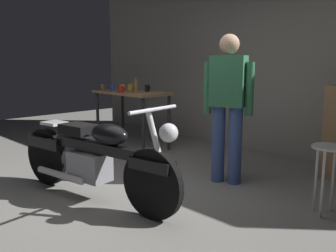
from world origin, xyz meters
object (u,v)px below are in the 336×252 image
mug_red_diner (121,89)px  mug_brown_stoneware (103,87)px  mug_blue_enamel (113,88)px  motorcycle (93,156)px  bottle (136,86)px  storage_bin (87,142)px  shop_stool (329,161)px  mug_black_matte (147,88)px  person_standing (228,102)px  mug_orange_travel (122,88)px  mug_yellow_tall (130,87)px

mug_red_diner → mug_brown_stoneware: (-0.56, 0.04, 0.00)m
mug_red_diner → mug_blue_enamel: bearing=166.3°
motorcycle → bottle: bottle is taller
storage_bin → shop_stool: bearing=5.3°
storage_bin → motorcycle: bearing=-29.8°
mug_brown_stoneware → bottle: (0.76, 0.08, 0.05)m
shop_stool → bottle: bearing=174.2°
shop_stool → mug_black_matte: (-3.12, 0.56, 0.46)m
storage_bin → mug_red_diner: (0.20, 0.52, 0.78)m
person_standing → mug_orange_travel: (-2.22, 0.21, 0.03)m
mug_orange_travel → storage_bin: bearing=-98.4°
mug_black_matte → mug_yellow_tall: (-0.46, 0.02, -0.01)m
mug_black_matte → bottle: 0.25m
mug_yellow_tall → mug_orange_travel: bearing=-58.9°
mug_black_matte → bottle: (0.02, -0.24, 0.04)m
mug_yellow_tall → mug_red_diner: bearing=-54.1°
mug_blue_enamel → mug_yellow_tall: bearing=77.1°
motorcycle → mug_red_diner: bearing=127.0°
person_standing → mug_brown_stoneware: 2.67m
storage_bin → mug_red_diner: mug_red_diner is taller
motorcycle → bottle: 2.18m
mug_orange_travel → mug_black_matte: size_ratio=1.13×
bottle → mug_yellow_tall: bearing=151.5°
mug_yellow_tall → bottle: bearing=-28.5°
mug_brown_stoneware → storage_bin: bearing=-57.3°
mug_black_matte → bottle: bottle is taller
person_standing → bottle: (-1.91, 0.24, 0.07)m
shop_stool → mug_orange_travel: 3.46m
storage_bin → mug_brown_stoneware: 1.03m
storage_bin → mug_blue_enamel: (-0.15, 0.60, 0.78)m
shop_stool → mug_brown_stoneware: size_ratio=5.71×
mug_blue_enamel → mug_brown_stoneware: (-0.21, -0.04, 0.00)m
storage_bin → bottle: bottle is taller
motorcycle → mug_blue_enamel: (-1.88, 1.59, 0.50)m
person_standing → shop_stool: bearing=156.4°
mug_brown_stoneware → motorcycle: bearing=-36.6°
mug_brown_stoneware → mug_yellow_tall: bearing=51.0°
storage_bin → mug_black_matte: (0.38, 0.89, 0.78)m
mug_yellow_tall → bottle: (0.48, -0.26, 0.05)m
motorcycle → person_standing: (0.58, 1.40, 0.48)m
bottle → motorcycle: bearing=-50.8°
mug_yellow_tall → bottle: bottle is taller
storage_bin → mug_orange_travel: 1.00m
mug_brown_stoneware → mug_red_diner: bearing=-4.5°
motorcycle → mug_blue_enamel: bearing=131.3°
person_standing → mug_yellow_tall: person_standing is taller
mug_red_diner → bottle: 0.24m
mug_orange_travel → mug_blue_enamel: mug_orange_travel is taller
shop_stool → mug_orange_travel: bearing=175.2°
mug_red_diner → mug_brown_stoneware: bearing=175.5°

